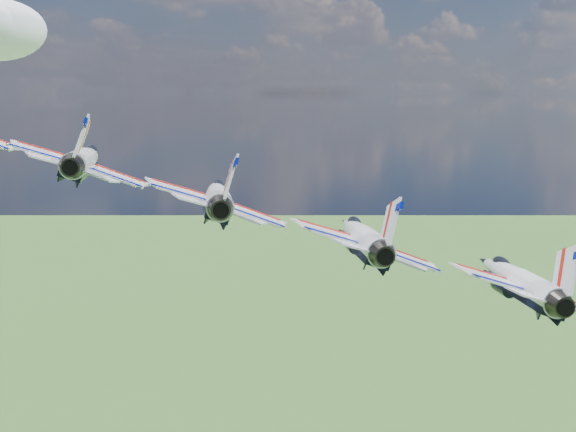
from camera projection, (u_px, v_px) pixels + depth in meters
name	position (u px, v px, depth m)	size (l,w,h in m)	color
jet_1	(84.00, 159.00, 71.08)	(11.62, 17.20, 5.14)	silver
jet_2	(218.00, 196.00, 68.46)	(11.62, 17.20, 5.14)	white
jet_3	(361.00, 236.00, 65.84)	(11.62, 17.20, 5.14)	silver
jet_4	(517.00, 280.00, 63.21)	(11.62, 17.20, 5.14)	silver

